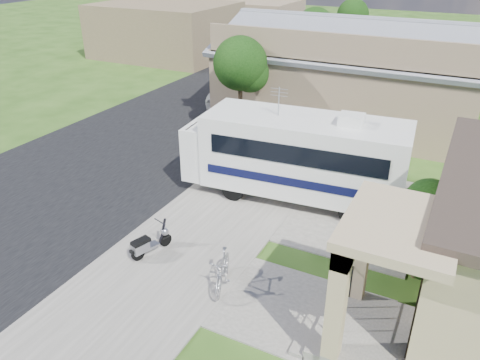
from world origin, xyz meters
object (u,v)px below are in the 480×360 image
at_px(bicycle, 222,272).
at_px(pickup_truck, 243,91).
at_px(garden_hose, 335,299).
at_px(shrub, 427,229).
at_px(scooter, 149,243).
at_px(van, 278,62).
at_px(motorhome, 296,154).

bearing_deg(bicycle, pickup_truck, 97.72).
bearing_deg(garden_hose, shrub, 50.01).
height_order(scooter, garden_hose, scooter).
relative_size(bicycle, van, 0.26).
xyz_separation_m(bicycle, pickup_truck, (-6.58, 14.32, 0.29)).
height_order(motorhome, pickup_truck, motorhome).
relative_size(motorhome, shrub, 2.65).
distance_m(shrub, scooter, 7.59).
height_order(motorhome, van, motorhome).
bearing_deg(scooter, motorhome, 81.85).
bearing_deg(shrub, pickup_truck, 133.95).
xyz_separation_m(van, garden_hose, (10.11, -20.27, -0.84)).
bearing_deg(shrub, scooter, -160.06).
height_order(scooter, bicycle, bicycle).
bearing_deg(pickup_truck, shrub, 124.80).
distance_m(shrub, van, 21.74).
relative_size(shrub, scooter, 2.13).
relative_size(van, garden_hose, 17.43).
height_order(shrub, van, shrub).
distance_m(scooter, van, 21.35).
relative_size(motorhome, bicycle, 4.66).
xyz_separation_m(shrub, scooter, (-7.07, -2.56, -1.08)).
bearing_deg(van, pickup_truck, -83.69).
relative_size(pickup_truck, garden_hose, 15.42).
xyz_separation_m(scooter, bicycle, (2.57, -0.27, 0.08)).
bearing_deg(motorhome, bicycle, -93.68).
distance_m(shrub, garden_hose, 3.00).
bearing_deg(bicycle, scooter, 157.13).
height_order(pickup_truck, van, van).
xyz_separation_m(scooter, garden_hose, (5.37, 0.54, -0.34)).
distance_m(motorhome, garden_hose, 5.76).
bearing_deg(scooter, shrub, 36.66).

